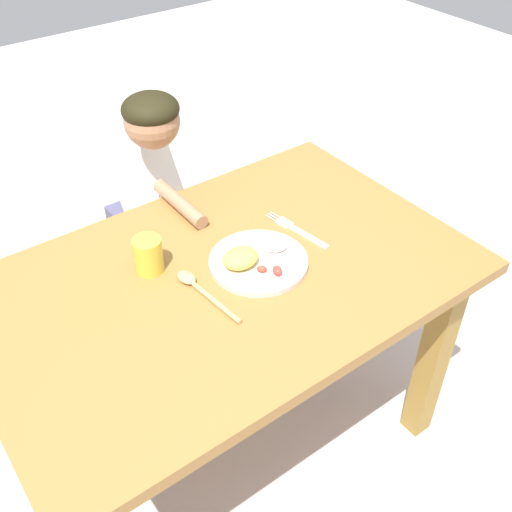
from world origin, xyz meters
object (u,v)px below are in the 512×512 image
spoon (198,287)px  person (148,218)px  drinking_cup (148,255)px  fork (297,230)px  plate (255,261)px

spoon → person: bearing=-19.9°
drinking_cup → person: (0.20, 0.41, -0.21)m
drinking_cup → person: person is taller
spoon → person: 0.60m
fork → drinking_cup: size_ratio=2.34×
plate → fork: plate is taller
fork → drinking_cup: bearing=68.0°
plate → spoon: (-0.17, 0.01, -0.01)m
fork → drinking_cup: 0.42m
fork → spoon: bearing=88.1°
drinking_cup → plate: bearing=-32.9°
plate → spoon: bearing=177.3°
plate → fork: (0.18, 0.05, -0.01)m
plate → drinking_cup: size_ratio=2.72×
plate → fork: size_ratio=1.16×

